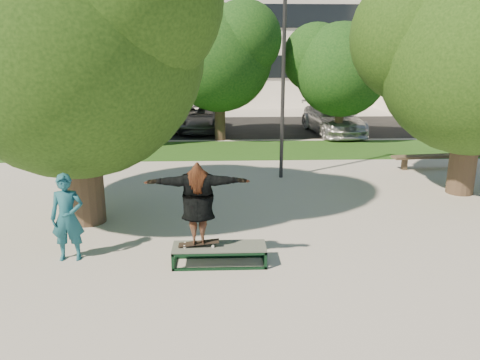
{
  "coord_description": "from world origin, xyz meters",
  "views": [
    {
      "loc": [
        -0.97,
        -9.85,
        3.97
      ],
      "look_at": [
        -0.54,
        0.6,
        1.12
      ],
      "focal_mm": 35.0,
      "sensor_mm": 36.0,
      "label": 1
    }
  ],
  "objects_px": {
    "tree_left": "(69,31)",
    "bench": "(436,157)",
    "tree_right": "(473,48)",
    "car_silver_b": "(333,119)",
    "grind_box": "(219,255)",
    "car_silver_a": "(173,117)",
    "car_dark": "(141,120)",
    "bystander": "(67,217)",
    "lamppost": "(283,80)",
    "car_grey": "(201,119)"
  },
  "relations": [
    {
      "from": "grind_box",
      "to": "bystander",
      "type": "height_order",
      "value": "bystander"
    },
    {
      "from": "grind_box",
      "to": "bench",
      "type": "distance_m",
      "value": 10.7
    },
    {
      "from": "lamppost",
      "to": "bench",
      "type": "height_order",
      "value": "lamppost"
    },
    {
      "from": "bench",
      "to": "car_silver_a",
      "type": "relative_size",
      "value": 0.8
    },
    {
      "from": "tree_right",
      "to": "car_silver_b",
      "type": "bearing_deg",
      "value": 96.75
    },
    {
      "from": "tree_left",
      "to": "bench",
      "type": "height_order",
      "value": "tree_left"
    },
    {
      "from": "tree_left",
      "to": "car_grey",
      "type": "relative_size",
      "value": 1.52
    },
    {
      "from": "bench",
      "to": "car_silver_b",
      "type": "bearing_deg",
      "value": 97.25
    },
    {
      "from": "bench",
      "to": "car_grey",
      "type": "height_order",
      "value": "car_grey"
    },
    {
      "from": "bystander",
      "to": "car_silver_a",
      "type": "height_order",
      "value": "bystander"
    },
    {
      "from": "tree_left",
      "to": "bystander",
      "type": "xyz_separation_m",
      "value": [
        0.32,
        -2.23,
        -3.55
      ]
    },
    {
      "from": "bystander",
      "to": "bench",
      "type": "xyz_separation_m",
      "value": [
        10.59,
        7.14,
        -0.46
      ]
    },
    {
      "from": "bystander",
      "to": "bench",
      "type": "height_order",
      "value": "bystander"
    },
    {
      "from": "car_silver_b",
      "to": "bench",
      "type": "bearing_deg",
      "value": -81.46
    },
    {
      "from": "bystander",
      "to": "car_dark",
      "type": "xyz_separation_m",
      "value": [
        -1.03,
        15.17,
        -0.19
      ]
    },
    {
      "from": "tree_left",
      "to": "car_dark",
      "type": "xyz_separation_m",
      "value": [
        -0.71,
        12.94,
        -3.74
      ]
    },
    {
      "from": "tree_right",
      "to": "car_silver_a",
      "type": "bearing_deg",
      "value": 128.16
    },
    {
      "from": "bench",
      "to": "grind_box",
      "type": "bearing_deg",
      "value": -142.76
    },
    {
      "from": "grind_box",
      "to": "car_grey",
      "type": "height_order",
      "value": "car_grey"
    },
    {
      "from": "car_silver_a",
      "to": "car_silver_b",
      "type": "xyz_separation_m",
      "value": [
        8.18,
        -1.57,
        0.09
      ]
    },
    {
      "from": "lamppost",
      "to": "car_grey",
      "type": "distance_m",
      "value": 10.37
    },
    {
      "from": "tree_right",
      "to": "bench",
      "type": "relative_size",
      "value": 2.03
    },
    {
      "from": "grind_box",
      "to": "car_silver_a",
      "type": "height_order",
      "value": "car_silver_a"
    },
    {
      "from": "lamppost",
      "to": "grind_box",
      "type": "xyz_separation_m",
      "value": [
        -2.02,
        -6.49,
        -2.96
      ]
    },
    {
      "from": "tree_left",
      "to": "tree_right",
      "type": "bearing_deg",
      "value": 11.03
    },
    {
      "from": "car_dark",
      "to": "car_silver_b",
      "type": "xyz_separation_m",
      "value": [
        9.68,
        -0.53,
        0.08
      ]
    },
    {
      "from": "grind_box",
      "to": "bench",
      "type": "xyz_separation_m",
      "value": [
        7.64,
        7.49,
        0.22
      ]
    },
    {
      "from": "tree_right",
      "to": "grind_box",
      "type": "relative_size",
      "value": 3.62
    },
    {
      "from": "tree_left",
      "to": "bystander",
      "type": "height_order",
      "value": "tree_left"
    },
    {
      "from": "tree_right",
      "to": "bench",
      "type": "distance_m",
      "value": 4.75
    },
    {
      "from": "bench",
      "to": "car_grey",
      "type": "distance_m",
      "value": 12.18
    },
    {
      "from": "bench",
      "to": "car_silver_a",
      "type": "distance_m",
      "value": 13.59
    },
    {
      "from": "tree_right",
      "to": "car_silver_a",
      "type": "height_order",
      "value": "tree_right"
    },
    {
      "from": "grind_box",
      "to": "tree_left",
      "type": "bearing_deg",
      "value": 141.71
    },
    {
      "from": "bench",
      "to": "car_silver_b",
      "type": "distance_m",
      "value": 7.75
    },
    {
      "from": "lamppost",
      "to": "bystander",
      "type": "bearing_deg",
      "value": -129.02
    },
    {
      "from": "lamppost",
      "to": "car_dark",
      "type": "xyz_separation_m",
      "value": [
        -6.0,
        9.03,
        -2.47
      ]
    },
    {
      "from": "tree_right",
      "to": "car_grey",
      "type": "distance_m",
      "value": 14.39
    },
    {
      "from": "bystander",
      "to": "car_grey",
      "type": "relative_size",
      "value": 0.37
    },
    {
      "from": "car_silver_b",
      "to": "car_silver_a",
      "type": "bearing_deg",
      "value": 163.23
    },
    {
      "from": "tree_right",
      "to": "car_silver_b",
      "type": "xyz_separation_m",
      "value": [
        -1.23,
        10.42,
        -3.32
      ]
    },
    {
      "from": "lamppost",
      "to": "car_silver_b",
      "type": "relative_size",
      "value": 1.15
    },
    {
      "from": "tree_left",
      "to": "tree_right",
      "type": "height_order",
      "value": "tree_left"
    },
    {
      "from": "car_silver_a",
      "to": "car_dark",
      "type": "xyz_separation_m",
      "value": [
        -1.5,
        -1.04,
        0.0
      ]
    },
    {
      "from": "tree_left",
      "to": "lamppost",
      "type": "height_order",
      "value": "tree_left"
    },
    {
      "from": "lamppost",
      "to": "car_grey",
      "type": "relative_size",
      "value": 1.31
    },
    {
      "from": "bench",
      "to": "tree_right",
      "type": "bearing_deg",
      "value": -110.65
    },
    {
      "from": "tree_right",
      "to": "bystander",
      "type": "distance_m",
      "value": 11.23
    },
    {
      "from": "grind_box",
      "to": "car_silver_a",
      "type": "distance_m",
      "value": 16.75
    },
    {
      "from": "bench",
      "to": "car_dark",
      "type": "xyz_separation_m",
      "value": [
        -11.62,
        8.03,
        0.28
      ]
    }
  ]
}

